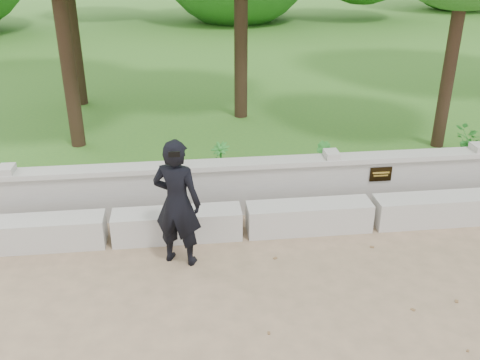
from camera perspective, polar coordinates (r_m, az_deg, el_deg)
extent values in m
plane|color=#9E8161|center=(7.18, 18.90, -12.15)|extent=(80.00, 80.00, 0.00)
cube|color=#316723|center=(19.72, 1.77, 13.05)|extent=(40.00, 22.00, 0.25)
cube|color=#BAB7AF|center=(8.28, -20.71, -5.31)|extent=(1.90, 0.45, 0.45)
cube|color=#BAB7AF|center=(8.01, -6.70, -4.76)|extent=(1.90, 0.45, 0.45)
cube|color=#BAB7AF|center=(8.24, 7.37, -3.92)|extent=(1.90, 0.45, 0.45)
cube|color=#BAB7AF|center=(8.92, 19.96, -2.97)|extent=(1.90, 0.45, 0.45)
cube|color=#AEACA5|center=(9.03, 12.55, -0.34)|extent=(12.50, 0.25, 0.82)
cube|color=#BAB7AF|center=(8.85, 12.82, 2.30)|extent=(12.50, 0.35, 0.08)
cube|color=black|center=(8.93, 14.78, 0.61)|extent=(0.36, 0.02, 0.24)
imported|color=black|center=(7.15, -6.72, -2.46)|extent=(0.77, 0.65, 1.81)
cube|color=black|center=(6.47, -7.04, 2.73)|extent=(0.14, 0.07, 0.07)
cylinder|color=#382619|center=(13.73, -17.69, 17.01)|extent=(0.31, 0.31, 4.59)
cylinder|color=#382619|center=(10.81, -18.18, 13.91)|extent=(0.28, 0.28, 4.16)
cylinder|color=#382619|center=(12.13, 0.10, 16.89)|extent=(0.30, 0.30, 4.46)
cylinder|color=#382619|center=(11.05, 21.64, 12.26)|extent=(0.25, 0.25, 3.64)
imported|color=#2E862D|center=(9.58, -23.71, 0.23)|extent=(0.31, 0.25, 0.52)
imported|color=#2E862D|center=(9.68, 8.90, 2.46)|extent=(0.37, 0.38, 0.54)
imported|color=#2E862D|center=(11.08, 23.28, 3.75)|extent=(0.63, 0.58, 0.60)
imported|color=#2E862D|center=(9.37, -2.14, 2.20)|extent=(0.46, 0.45, 0.61)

